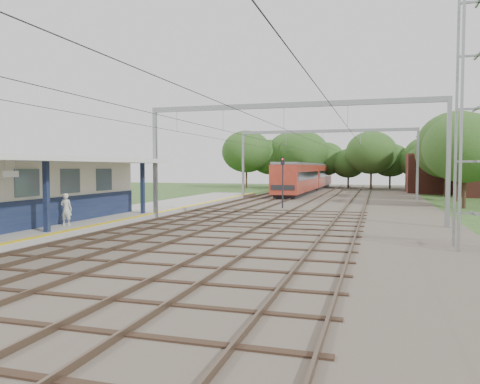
% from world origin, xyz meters
% --- Properties ---
extents(ground, '(160.00, 160.00, 0.00)m').
position_xyz_m(ground, '(0.00, 0.00, 0.00)').
color(ground, '#2D4C1E').
rests_on(ground, ground).
extents(ballast_bed, '(18.00, 90.00, 0.10)m').
position_xyz_m(ballast_bed, '(4.00, 30.00, 0.05)').
color(ballast_bed, '#473D33').
rests_on(ballast_bed, ground).
extents(platform, '(5.00, 52.00, 0.35)m').
position_xyz_m(platform, '(-7.50, 14.00, 0.17)').
color(platform, gray).
rests_on(platform, ground).
extents(yellow_stripe, '(0.45, 52.00, 0.01)m').
position_xyz_m(yellow_stripe, '(-5.25, 14.00, 0.35)').
color(yellow_stripe, yellow).
rests_on(yellow_stripe, platform).
extents(station_building, '(3.41, 18.00, 3.40)m').
position_xyz_m(station_building, '(-8.88, 7.00, 2.04)').
color(station_building, beige).
rests_on(station_building, platform).
extents(canopy, '(6.40, 20.00, 3.44)m').
position_xyz_m(canopy, '(-7.77, 6.00, 3.64)').
color(canopy, '#131D3D').
rests_on(canopy, platform).
extents(rail_tracks, '(11.80, 88.00, 0.15)m').
position_xyz_m(rail_tracks, '(1.50, 30.00, 0.18)').
color(rail_tracks, brown).
rests_on(rail_tracks, ballast_bed).
extents(catenary_system, '(17.22, 88.00, 7.00)m').
position_xyz_m(catenary_system, '(3.39, 25.28, 5.51)').
color(catenary_system, gray).
rests_on(catenary_system, ground).
extents(lattice_pylon, '(1.30, 1.30, 12.00)m').
position_xyz_m(lattice_pylon, '(12.00, 8.00, 6.00)').
color(lattice_pylon, gray).
rests_on(lattice_pylon, ground).
extents(tree_band, '(31.72, 30.88, 8.82)m').
position_xyz_m(tree_band, '(3.84, 57.12, 4.92)').
color(tree_band, '#382619').
rests_on(tree_band, ground).
extents(house_far, '(8.00, 6.12, 8.66)m').
position_xyz_m(house_far, '(16.00, 52.00, 3.23)').
color(house_far, brown).
rests_on(house_far, ground).
extents(person, '(0.64, 0.47, 1.62)m').
position_xyz_m(person, '(-6.66, 8.39, 1.16)').
color(person, beige).
rests_on(person, platform).
extents(train, '(2.83, 35.25, 3.72)m').
position_xyz_m(train, '(-0.50, 51.08, 2.08)').
color(train, black).
rests_on(train, ballast_bed).
extents(signal_post, '(0.31, 0.28, 4.01)m').
position_xyz_m(signal_post, '(1.35, 24.07, 2.45)').
color(signal_post, black).
rests_on(signal_post, ground).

